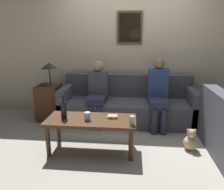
{
  "coord_description": "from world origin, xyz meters",
  "views": [
    {
      "loc": [
        0.09,
        -3.38,
        1.59
      ],
      "look_at": [
        -0.23,
        -0.1,
        0.66
      ],
      "focal_mm": 35.0,
      "sensor_mm": 36.0,
      "label": 1
    }
  ],
  "objects_px": {
    "couch_main": "(128,106)",
    "coffee_table": "(91,123)",
    "teddy_bear": "(191,141)",
    "drinking_glass": "(87,116)",
    "wine_bottle": "(64,110)",
    "person_left": "(98,91)",
    "person_right": "(158,92)"
  },
  "relations": [
    {
      "from": "couch_main",
      "to": "person_right",
      "type": "xyz_separation_m",
      "value": [
        0.53,
        -0.2,
        0.34
      ]
    },
    {
      "from": "coffee_table",
      "to": "wine_bottle",
      "type": "height_order",
      "value": "wine_bottle"
    },
    {
      "from": "coffee_table",
      "to": "wine_bottle",
      "type": "bearing_deg",
      "value": -178.17
    },
    {
      "from": "wine_bottle",
      "to": "person_right",
      "type": "xyz_separation_m",
      "value": [
        1.37,
        0.97,
        0.03
      ]
    },
    {
      "from": "drinking_glass",
      "to": "person_left",
      "type": "xyz_separation_m",
      "value": [
        -0.03,
        1.06,
        0.08
      ]
    },
    {
      "from": "couch_main",
      "to": "coffee_table",
      "type": "relative_size",
      "value": 1.97
    },
    {
      "from": "teddy_bear",
      "to": "wine_bottle",
      "type": "bearing_deg",
      "value": -174.65
    },
    {
      "from": "drinking_glass",
      "to": "person_left",
      "type": "bearing_deg",
      "value": 91.83
    },
    {
      "from": "wine_bottle",
      "to": "person_left",
      "type": "distance_m",
      "value": 1.07
    },
    {
      "from": "couch_main",
      "to": "person_left",
      "type": "bearing_deg",
      "value": -165.27
    },
    {
      "from": "person_left",
      "to": "wine_bottle",
      "type": "bearing_deg",
      "value": -106.27
    },
    {
      "from": "wine_bottle",
      "to": "person_right",
      "type": "bearing_deg",
      "value": 35.31
    },
    {
      "from": "couch_main",
      "to": "wine_bottle",
      "type": "relative_size",
      "value": 7.27
    },
    {
      "from": "coffee_table",
      "to": "wine_bottle",
      "type": "distance_m",
      "value": 0.42
    },
    {
      "from": "drinking_glass",
      "to": "person_right",
      "type": "distance_m",
      "value": 1.44
    },
    {
      "from": "wine_bottle",
      "to": "drinking_glass",
      "type": "xyz_separation_m",
      "value": [
        0.33,
        -0.03,
        -0.07
      ]
    },
    {
      "from": "couch_main",
      "to": "coffee_table",
      "type": "xyz_separation_m",
      "value": [
        -0.46,
        -1.15,
        0.11
      ]
    },
    {
      "from": "person_left",
      "to": "couch_main",
      "type": "bearing_deg",
      "value": 14.73
    },
    {
      "from": "coffee_table",
      "to": "drinking_glass",
      "type": "distance_m",
      "value": 0.14
    },
    {
      "from": "coffee_table",
      "to": "person_left",
      "type": "distance_m",
      "value": 1.03
    },
    {
      "from": "drinking_glass",
      "to": "person_left",
      "type": "height_order",
      "value": "person_left"
    },
    {
      "from": "coffee_table",
      "to": "teddy_bear",
      "type": "height_order",
      "value": "coffee_table"
    },
    {
      "from": "teddy_bear",
      "to": "drinking_glass",
      "type": "bearing_deg",
      "value": -172.14
    },
    {
      "from": "wine_bottle",
      "to": "person_left",
      "type": "xyz_separation_m",
      "value": [
        0.3,
        1.02,
        0.01
      ]
    },
    {
      "from": "drinking_glass",
      "to": "person_right",
      "type": "xyz_separation_m",
      "value": [
        1.03,
        1.0,
        0.11
      ]
    },
    {
      "from": "person_left",
      "to": "person_right",
      "type": "height_order",
      "value": "person_right"
    },
    {
      "from": "person_right",
      "to": "teddy_bear",
      "type": "xyz_separation_m",
      "value": [
        0.4,
        -0.8,
        -0.5
      ]
    },
    {
      "from": "drinking_glass",
      "to": "teddy_bear",
      "type": "bearing_deg",
      "value": 7.86
    },
    {
      "from": "couch_main",
      "to": "wine_bottle",
      "type": "bearing_deg",
      "value": -125.73
    },
    {
      "from": "person_left",
      "to": "person_right",
      "type": "bearing_deg",
      "value": -2.97
    },
    {
      "from": "couch_main",
      "to": "wine_bottle",
      "type": "height_order",
      "value": "couch_main"
    },
    {
      "from": "person_left",
      "to": "teddy_bear",
      "type": "height_order",
      "value": "person_left"
    }
  ]
}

